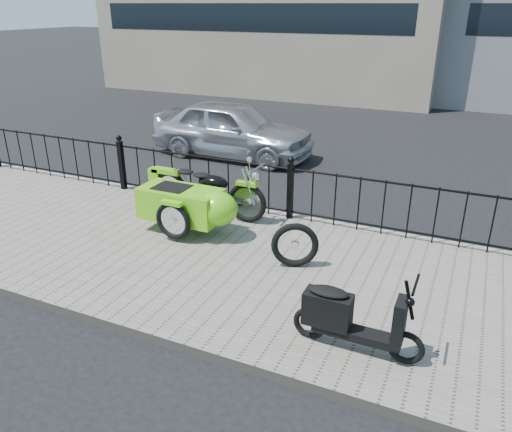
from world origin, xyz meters
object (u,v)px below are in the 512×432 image
at_px(motorcycle_sidecar, 195,202).
at_px(sedan_car, 232,129).
at_px(spare_tire, 295,245).
at_px(scooter, 348,318).

bearing_deg(motorcycle_sidecar, sedan_car, 109.73).
height_order(spare_tire, sedan_car, sedan_car).
distance_m(motorcycle_sidecar, sedan_car, 4.65).
xyz_separation_m(motorcycle_sidecar, spare_tire, (1.88, -0.51, -0.15)).
height_order(motorcycle_sidecar, scooter, motorcycle_sidecar).
bearing_deg(spare_tire, sedan_car, 125.26).
xyz_separation_m(scooter, spare_tire, (-1.13, 1.44, -0.04)).
bearing_deg(sedan_car, scooter, -142.42).
distance_m(motorcycle_sidecar, spare_tire, 1.95).
xyz_separation_m(motorcycle_sidecar, scooter, (3.01, -1.94, -0.11)).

